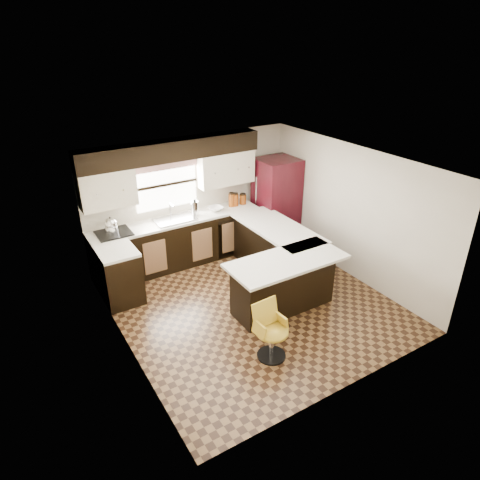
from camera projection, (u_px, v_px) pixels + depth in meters
floor at (252, 303)px, 7.18m from camera, size 4.40×4.40×0.00m
ceiling at (254, 164)px, 6.11m from camera, size 4.40×4.40×0.00m
wall_back at (191, 197)px, 8.33m from camera, size 4.40×0.00×4.40m
wall_front at (355, 311)px, 4.96m from camera, size 4.40×0.00×4.40m
wall_left at (120, 276)px, 5.66m from camera, size 0.00×4.40×4.40m
wall_right at (351, 212)px, 7.63m from camera, size 0.00×4.40×4.40m
base_cab_back at (179, 243)px, 8.22m from camera, size 3.30×0.60×0.90m
base_cab_left at (120, 277)px, 7.09m from camera, size 0.60×0.70×0.90m
counter_back at (177, 220)px, 8.01m from camera, size 3.30×0.60×0.04m
counter_left at (116, 251)px, 6.88m from camera, size 0.60×0.70×0.04m
soffit at (172, 150)px, 7.56m from camera, size 3.40×0.35×0.36m
upper_cab_left at (107, 189)px, 7.21m from camera, size 0.94×0.35×0.64m
upper_cab_right at (225, 168)px, 8.28m from camera, size 1.14×0.35×0.64m
window_pane at (166, 185)px, 7.92m from camera, size 1.20×0.02×0.90m
valance at (165, 165)px, 7.72m from camera, size 1.30×0.06×0.18m
sink at (175, 219)px, 7.96m from camera, size 0.75×0.45×0.03m
dishwasher at (231, 237)px, 8.48m from camera, size 0.58×0.03×0.78m
cooktop at (114, 233)px, 7.42m from camera, size 0.58×0.50×0.02m
peninsula_long at (274, 252)px, 7.88m from camera, size 0.60×1.95×0.90m
peninsula_return at (283, 284)px, 6.89m from camera, size 1.65×0.60×0.90m
counter_pen_long at (278, 228)px, 7.69m from camera, size 0.84×1.95×0.04m
counter_pen_return at (287, 261)px, 6.60m from camera, size 1.89×0.84×0.04m
refrigerator at (276, 202)px, 8.85m from camera, size 0.79×0.76×1.84m
bar_chair at (272, 332)px, 5.84m from camera, size 0.47×0.47×0.83m
kettle at (111, 225)px, 7.33m from camera, size 0.22×0.22×0.30m
percolator at (195, 208)px, 8.12m from camera, size 0.14×0.14×0.28m
mixing_bowl at (216, 209)px, 8.37m from camera, size 0.33×0.33×0.07m
canister_large at (231, 200)px, 8.52m from camera, size 0.12×0.12×0.26m
canister_med at (235, 200)px, 8.56m from camera, size 0.14×0.14×0.24m
canister_small at (243, 199)px, 8.66m from camera, size 0.14×0.14×0.19m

